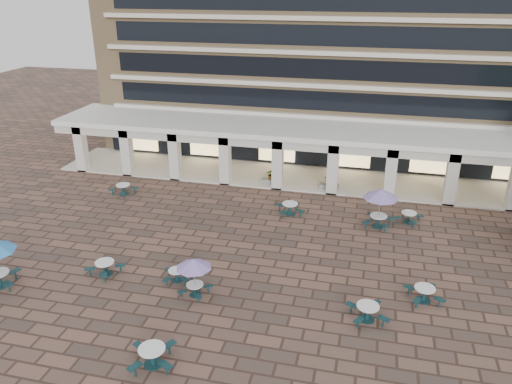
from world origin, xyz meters
TOP-DOWN VIEW (x-y plane):
  - ground at (0.00, 0.00)m, footprint 120.00×120.00m
  - apartment_building at (0.00, 25.47)m, footprint 40.00×15.50m
  - retail_arcade at (0.00, 14.80)m, footprint 42.00×6.60m
  - picnic_table_1 at (-3.40, -8.00)m, footprint 2.28×2.28m
  - picnic_table_5 at (-8.91, -2.05)m, footprint 2.10×2.10m
  - picnic_table_6 at (-3.39, -2.79)m, footprint 1.86×1.86m
  - picnic_table_7 at (5.31, -2.78)m, footprint 2.20×2.20m
  - picnic_table_8 at (-13.25, 8.46)m, footprint 2.10×2.10m
  - picnic_table_9 at (-4.84, -1.73)m, footprint 1.72×1.72m
  - picnic_table_10 at (8.05, -0.53)m, footprint 2.08×2.08m
  - picnic_table_11 at (5.66, 7.38)m, footprint 2.34×2.34m
  - picnic_table_12 at (-0.33, 7.96)m, footprint 2.24×2.24m
  - picnic_table_13 at (7.63, 8.51)m, footprint 2.05×2.05m
  - planter_left at (-2.70, 12.90)m, footprint 1.50×0.70m
  - planter_right at (1.87, 12.90)m, footprint 1.50×0.74m

SIDE VIEW (x-z plane):
  - ground at x=0.00m, z-range 0.00..0.00m
  - picnic_table_9 at x=-4.84m, z-range 0.06..0.73m
  - picnic_table_13 at x=7.63m, z-range 0.07..0.82m
  - picnic_table_10 at x=8.05m, z-range 0.08..0.86m
  - picnic_table_5 at x=-8.91m, z-range 0.08..0.86m
  - picnic_table_8 at x=-13.25m, z-range 0.08..0.86m
  - picnic_table_12 at x=-0.33m, z-range 0.08..0.90m
  - picnic_table_7 at x=5.31m, z-range 0.08..0.90m
  - picnic_table_1 at x=-3.40m, z-range 0.08..0.95m
  - planter_right at x=1.87m, z-range -0.11..1.20m
  - planter_left at x=-2.70m, z-range -0.10..1.24m
  - picnic_table_6 at x=-3.39m, z-range 0.75..2.89m
  - picnic_table_11 at x=5.66m, z-range 0.94..3.64m
  - retail_arcade at x=0.00m, z-range 0.80..5.20m
  - apartment_building at x=0.00m, z-range 0.00..25.20m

